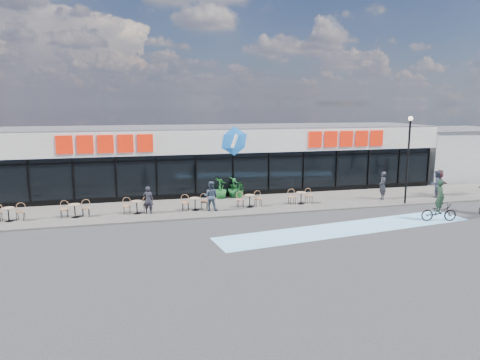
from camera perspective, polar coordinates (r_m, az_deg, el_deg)
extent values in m
plane|color=#28282B|center=(22.19, 3.23, -6.09)|extent=(120.00, 120.00, 0.00)
cube|color=#615C56|center=(26.36, 0.34, -3.34)|extent=(44.00, 5.00, 0.10)
cube|color=#7AB7E7|center=(22.37, 14.29, -6.25)|extent=(14.17, 4.13, 0.01)
cube|color=black|center=(31.35, -2.15, 1.52)|extent=(30.00, 6.00, 3.00)
cube|color=white|center=(30.94, -2.12, 5.60)|extent=(30.60, 6.30, 1.50)
cube|color=#47474C|center=(31.04, -2.19, 7.09)|extent=(30.60, 6.30, 0.10)
cube|color=navy|center=(28.20, -0.90, 3.73)|extent=(30.60, 0.08, 0.18)
cube|color=black|center=(28.26, -0.90, 2.93)|extent=(30.00, 0.06, 0.08)
cube|color=black|center=(28.68, -0.89, -1.93)|extent=(30.00, 0.10, 0.40)
cube|color=red|center=(27.19, -17.48, 4.62)|extent=(5.63, 0.18, 1.10)
cube|color=red|center=(30.70, 13.98, 5.37)|extent=(5.63, 0.18, 1.10)
ellipsoid|color=blue|center=(27.88, -0.78, 5.21)|extent=(1.90, 0.24, 1.90)
cylinder|color=black|center=(28.38, -26.29, -0.44)|extent=(0.10, 0.10, 3.00)
cylinder|color=black|center=(27.95, -21.29, -0.23)|extent=(0.10, 0.10, 3.00)
cylinder|color=black|center=(27.73, -16.16, -0.01)|extent=(0.10, 0.10, 3.00)
cylinder|color=black|center=(27.74, -11.00, 0.21)|extent=(0.10, 0.10, 3.00)
cylinder|color=black|center=(27.97, -5.88, 0.42)|extent=(0.10, 0.10, 3.00)
cylinder|color=black|center=(28.43, -0.89, 0.63)|extent=(0.10, 0.10, 3.00)
cylinder|color=black|center=(29.09, 3.91, 0.83)|extent=(0.10, 0.10, 3.00)
cylinder|color=black|center=(29.94, 8.47, 1.01)|extent=(0.10, 0.10, 3.00)
cylinder|color=black|center=(30.98, 12.75, 1.17)|extent=(0.10, 0.10, 3.00)
cylinder|color=black|center=(32.17, 16.73, 1.31)|extent=(0.10, 0.10, 3.00)
cylinder|color=black|center=(33.51, 20.42, 1.44)|extent=(0.10, 0.10, 3.00)
cylinder|color=black|center=(34.98, 23.80, 1.56)|extent=(0.10, 0.10, 3.00)
cube|color=silver|center=(41.48, 26.50, 3.27)|extent=(9.00, 7.00, 4.00)
cube|color=#47474C|center=(41.32, 26.72, 6.09)|extent=(9.20, 7.20, 0.12)
cylinder|color=black|center=(28.06, 21.44, 2.19)|extent=(0.12, 0.12, 5.12)
sphere|color=#FFF2CC|center=(27.85, 21.79, 7.62)|extent=(0.28, 0.28, 0.28)
cylinder|color=tan|center=(25.46, -28.55, -3.31)|extent=(0.60, 0.60, 0.04)
cylinder|color=black|center=(25.54, -28.48, -4.07)|extent=(0.06, 0.06, 0.70)
cylinder|color=black|center=(25.62, -28.41, -4.85)|extent=(0.40, 0.40, 0.02)
cylinder|color=tan|center=(24.82, -21.21, -3.07)|extent=(0.60, 0.60, 0.04)
cylinder|color=black|center=(24.90, -21.16, -3.85)|extent=(0.06, 0.06, 0.70)
cylinder|color=black|center=(24.99, -21.10, -4.65)|extent=(0.40, 0.40, 0.02)
cylinder|color=tan|center=(24.61, -13.61, -2.77)|extent=(0.60, 0.60, 0.04)
cylinder|color=black|center=(24.69, -13.58, -3.56)|extent=(0.06, 0.06, 0.70)
cylinder|color=black|center=(24.77, -13.54, -4.37)|extent=(0.40, 0.40, 0.02)
cylinder|color=tan|center=(24.83, -6.02, -2.42)|extent=(0.60, 0.60, 0.04)
cylinder|color=black|center=(24.91, -6.01, -3.21)|extent=(0.06, 0.06, 0.70)
cylinder|color=black|center=(24.99, -5.99, -4.01)|extent=(0.40, 0.40, 0.02)
cylinder|color=tan|center=(25.47, 1.30, -2.05)|extent=(0.60, 0.60, 0.04)
cylinder|color=black|center=(25.55, 1.30, -2.81)|extent=(0.06, 0.06, 0.70)
cylinder|color=black|center=(25.63, 1.29, -3.60)|extent=(0.40, 0.40, 0.02)
cylinder|color=tan|center=(26.51, 8.16, -1.66)|extent=(0.60, 0.60, 0.04)
cylinder|color=black|center=(26.58, 8.14, -2.40)|extent=(0.06, 0.06, 0.70)
cylinder|color=black|center=(26.66, 8.12, -3.16)|extent=(0.40, 0.40, 0.02)
imported|color=#164E21|center=(28.20, -0.83, -0.95)|extent=(0.84, 0.84, 1.34)
imported|color=#185621|center=(27.87, -2.59, -1.07)|extent=(1.04, 1.04, 1.36)
imported|color=#195820|center=(28.15, -0.11, -1.22)|extent=(1.27, 1.31, 1.11)
imported|color=black|center=(24.51, -12.13, -2.61)|extent=(0.65, 0.52, 1.57)
imported|color=#303C4B|center=(24.66, -3.92, -2.13)|extent=(1.02, 0.92, 1.73)
imported|color=black|center=(28.94, 18.48, -0.71)|extent=(0.56, 0.74, 1.82)
imported|color=#512A2E|center=(31.74, 25.04, -0.30)|extent=(1.06, 1.69, 1.74)
imported|color=#293040|center=(30.97, 24.68, -0.48)|extent=(0.90, 0.72, 1.77)
imported|color=black|center=(25.23, 24.97, -3.91)|extent=(1.95, 1.07, 0.97)
imported|color=black|center=(25.05, 25.12, -2.01)|extent=(0.57, 0.73, 1.78)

